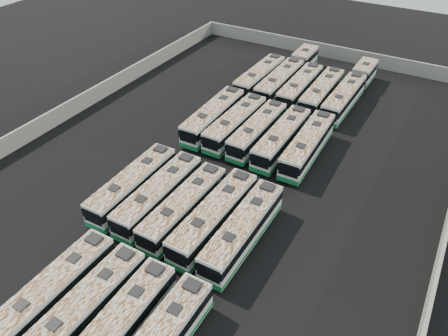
# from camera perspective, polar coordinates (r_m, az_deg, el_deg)

# --- Properties ---
(ground) EXTENTS (140.00, 140.00, 0.00)m
(ground) POSITION_cam_1_polar(r_m,az_deg,el_deg) (46.07, -1.32, -1.06)
(ground) COLOR black
(ground) RESTS_ON ground
(perimeter_wall) EXTENTS (45.20, 73.20, 2.20)m
(perimeter_wall) POSITION_cam_1_polar(r_m,az_deg,el_deg) (45.41, -1.34, 0.03)
(perimeter_wall) COLOR gray
(perimeter_wall) RESTS_ON ground
(bus_front_left) EXTENTS (2.37, 11.13, 3.13)m
(bus_front_left) POSITION_cam_1_polar(r_m,az_deg,el_deg) (35.87, -21.42, -14.83)
(bus_front_left) COLOR silver
(bus_front_left) RESTS_ON ground
(bus_front_center) EXTENTS (2.49, 11.13, 3.13)m
(bus_front_center) POSITION_cam_1_polar(r_m,az_deg,el_deg) (34.15, -17.74, -17.19)
(bus_front_center) COLOR silver
(bus_front_center) RESTS_ON ground
(bus_front_right) EXTENTS (2.62, 11.21, 3.14)m
(bus_front_right) POSITION_cam_1_polar(r_m,az_deg,el_deg) (32.60, -13.84, -19.81)
(bus_front_right) COLOR silver
(bus_front_right) RESTS_ON ground
(bus_midfront_far_left) EXTENTS (2.52, 11.28, 3.17)m
(bus_midfront_far_left) POSITION_cam_1_polar(r_m,az_deg,el_deg) (43.25, -11.80, -2.17)
(bus_midfront_far_left) COLOR silver
(bus_midfront_far_left) RESTS_ON ground
(bus_midfront_left) EXTENTS (2.44, 11.32, 3.18)m
(bus_midfront_left) POSITION_cam_1_polar(r_m,az_deg,el_deg) (41.63, -8.52, -3.50)
(bus_midfront_left) COLOR silver
(bus_midfront_left) RESTS_ON ground
(bus_midfront_center) EXTENTS (2.50, 11.15, 3.13)m
(bus_midfront_center) POSITION_cam_1_polar(r_m,az_deg,el_deg) (40.08, -5.27, -5.13)
(bus_midfront_center) COLOR silver
(bus_midfront_center) RESTS_ON ground
(bus_midfront_right) EXTENTS (2.67, 11.62, 3.26)m
(bus_midfront_right) POSITION_cam_1_polar(r_m,az_deg,el_deg) (38.88, -1.31, -6.41)
(bus_midfront_right) COLOR silver
(bus_midfront_right) RESTS_ON ground
(bus_midfront_far_right) EXTENTS (2.42, 11.38, 3.20)m
(bus_midfront_far_right) POSITION_cam_1_polar(r_m,az_deg,el_deg) (37.77, 2.48, -8.11)
(bus_midfront_far_right) COLOR silver
(bus_midfront_far_right) RESTS_ON ground
(bus_midback_far_left) EXTENTS (2.72, 11.65, 3.27)m
(bus_midback_far_left) POSITION_cam_1_polar(r_m,az_deg,el_deg) (53.10, -1.40, 6.74)
(bus_midback_far_left) COLOR silver
(bus_midback_far_left) RESTS_ON ground
(bus_midback_left) EXTENTS (2.57, 11.32, 3.18)m
(bus_midback_left) POSITION_cam_1_polar(r_m,az_deg,el_deg) (51.80, 1.50, 5.84)
(bus_midback_left) COLOR silver
(bus_midback_left) RESTS_ON ground
(bus_midback_center) EXTENTS (2.40, 11.06, 3.11)m
(bus_midback_center) POSITION_cam_1_polar(r_m,az_deg,el_deg) (50.64, 4.39, 4.89)
(bus_midback_center) COLOR silver
(bus_midback_center) RESTS_ON ground
(bus_midback_right) EXTENTS (2.40, 11.31, 3.19)m
(bus_midback_right) POSITION_cam_1_polar(r_m,az_deg,el_deg) (49.49, 7.53, 3.89)
(bus_midback_right) COLOR silver
(bus_midback_right) RESTS_ON ground
(bus_midback_far_right) EXTENTS (2.70, 11.53, 3.23)m
(bus_midback_far_right) POSITION_cam_1_polar(r_m,az_deg,el_deg) (48.74, 10.87, 2.96)
(bus_midback_far_right) COLOR silver
(bus_midback_far_right) RESTS_ON ground
(bus_back_far_left) EXTENTS (2.58, 11.46, 3.22)m
(bus_back_far_left) POSITION_cam_1_polar(r_m,az_deg,el_deg) (63.06, 4.67, 11.73)
(bus_back_far_left) COLOR silver
(bus_back_far_left) RESTS_ON ground
(bus_back_left) EXTENTS (2.53, 17.93, 3.25)m
(bus_back_left) POSITION_cam_1_polar(r_m,az_deg,el_deg) (64.50, 8.37, 12.06)
(bus_back_left) COLOR silver
(bus_back_left) RESTS_ON ground
(bus_back_center) EXTENTS (2.50, 11.32, 3.18)m
(bus_back_center) POSITION_cam_1_polar(r_m,az_deg,el_deg) (60.93, 9.87, 10.33)
(bus_back_center) COLOR silver
(bus_back_center) RESTS_ON ground
(bus_back_right) EXTENTS (2.52, 11.39, 3.20)m
(bus_back_right) POSITION_cam_1_polar(r_m,az_deg,el_deg) (60.07, 12.62, 9.58)
(bus_back_right) COLOR silver
(bus_back_right) RESTS_ON ground
(bus_back_far_right) EXTENTS (2.64, 17.52, 3.17)m
(bus_back_far_right) POSITION_cam_1_polar(r_m,az_deg,el_deg) (61.97, 16.23, 9.84)
(bus_back_far_right) COLOR silver
(bus_back_far_right) RESTS_ON ground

